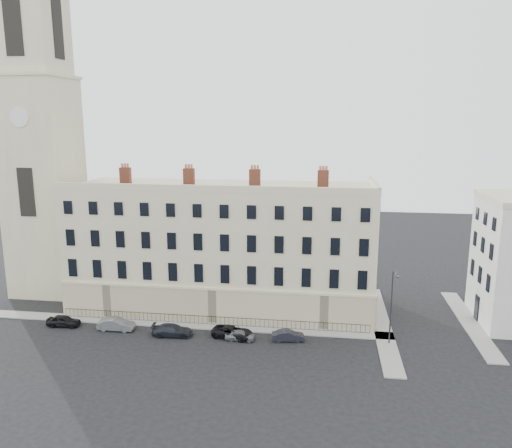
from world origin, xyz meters
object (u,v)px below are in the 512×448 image
object	(u,v)px
car_f	(288,336)
streetlamp	(392,304)
car_d	(233,332)
car_c	(172,330)
car_a	(64,321)
car_e	(240,335)
car_b	(116,324)

from	to	relation	value
car_f	streetlamp	size ratio (longest dim) A/B	0.44
car_d	car_c	bearing A→B (deg)	103.77
car_f	streetlamp	bearing A→B (deg)	-95.71
car_c	car_f	bearing A→B (deg)	-91.94
car_a	car_e	bearing A→B (deg)	-94.02
car_b	car_c	bearing A→B (deg)	-96.59
streetlamp	car_f	bearing A→B (deg)	-164.37
car_d	streetlamp	bearing A→B (deg)	-78.11
car_a	car_f	distance (m)	25.24
car_b	car_d	distance (m)	13.04
car_b	car_e	distance (m)	13.96
streetlamp	car_a	bearing A→B (deg)	-167.02
car_b	car_c	distance (m)	6.59
car_b	car_f	world-z (taller)	car_b
car_c	streetlamp	distance (m)	23.15
car_b	car_e	world-z (taller)	car_b
car_e	streetlamp	bearing A→B (deg)	-86.35
car_a	car_b	world-z (taller)	car_b
car_c	car_b	bearing A→B (deg)	80.64
car_b	car_e	bearing A→B (deg)	-94.16
car_c	car_f	distance (m)	12.41
car_e	streetlamp	distance (m)	15.94
car_c	car_f	size ratio (longest dim) A/B	1.27
car_a	car_d	xyz separation A→B (m)	(19.32, -0.31, -0.01)
car_e	car_f	distance (m)	5.05
car_b	car_f	xyz separation A→B (m)	(18.96, -0.09, -0.10)
car_a	car_d	size ratio (longest dim) A/B	0.83
car_a	car_f	size ratio (longest dim) A/B	1.08
car_a	streetlamp	bearing A→B (deg)	-91.17
car_d	car_f	world-z (taller)	car_d
car_b	car_d	size ratio (longest dim) A/B	0.91
car_e	streetlamp	size ratio (longest dim) A/B	0.40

